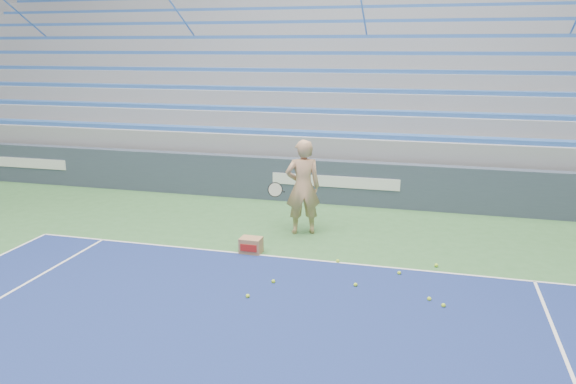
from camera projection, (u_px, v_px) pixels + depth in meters
The scene contains 12 objects.
sponsor_barrier at pixel (336, 182), 14.06m from camera, with size 30.00×0.32×1.10m.
bleachers at pixel (367, 92), 18.96m from camera, with size 31.00×9.15×7.30m.
tennis_player at pixel (303, 187), 11.70m from camera, with size 1.03×0.97×2.01m.
ball_box at pixel (251, 245), 10.74m from camera, with size 0.41×0.33×0.30m.
tennis_ball_0 at pixel (273, 281), 9.38m from camera, with size 0.07×0.07×0.07m, color #BAEC30.
tennis_ball_1 at pixel (399, 273), 9.73m from camera, with size 0.07×0.07×0.07m, color #BAEC30.
tennis_ball_2 at pixel (248, 296), 8.83m from camera, with size 0.07×0.07×0.07m, color #BAEC30.
tennis_ball_3 at pixel (443, 305), 8.51m from camera, with size 0.07×0.07×0.07m, color #BAEC30.
tennis_ball_4 at pixel (429, 299), 8.73m from camera, with size 0.07×0.07×0.07m, color #BAEC30.
tennis_ball_5 at pixel (356, 285), 9.25m from camera, with size 0.07×0.07×0.07m, color #BAEC30.
tennis_ball_6 at pixel (436, 265), 10.08m from camera, with size 0.07×0.07×0.07m, color #BAEC30.
tennis_ball_7 at pixel (338, 261), 10.27m from camera, with size 0.07×0.07×0.07m, color #BAEC30.
Camera 1 is at (2.34, 2.36, 3.84)m, focal length 35.00 mm.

